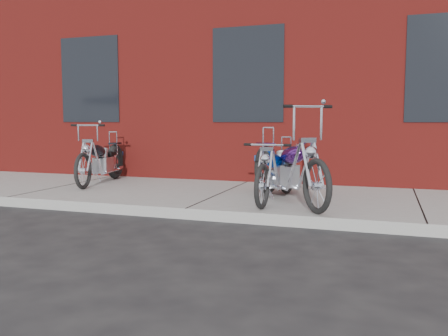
% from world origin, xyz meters
% --- Properties ---
extents(ground, '(120.00, 120.00, 0.00)m').
position_xyz_m(ground, '(0.00, 0.00, 0.00)').
color(ground, black).
rests_on(ground, ground).
extents(sidewalk, '(22.00, 3.00, 0.15)m').
position_xyz_m(sidewalk, '(0.00, 1.50, 0.07)').
color(sidewalk, gray).
rests_on(sidewalk, ground).
extents(building_brick, '(22.00, 10.00, 8.00)m').
position_xyz_m(building_brick, '(0.00, 8.00, 4.00)').
color(building_brick, maroon).
rests_on(building_brick, ground).
extents(chopper_purple, '(1.53, 2.06, 1.38)m').
position_xyz_m(chopper_purple, '(1.18, 0.95, 0.59)').
color(chopper_purple, black).
rests_on(chopper_purple, sidewalk).
extents(chopper_blue, '(0.51, 2.11, 0.92)m').
position_xyz_m(chopper_blue, '(1.01, 1.08, 0.53)').
color(chopper_blue, black).
rests_on(chopper_blue, sidewalk).
extents(chopper_third, '(0.65, 2.18, 1.12)m').
position_xyz_m(chopper_third, '(-2.55, 1.92, 0.55)').
color(chopper_third, black).
rests_on(chopper_third, sidewalk).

